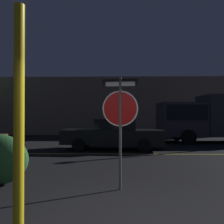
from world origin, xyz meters
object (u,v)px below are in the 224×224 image
at_px(stop_sign, 120,111).
at_px(yellow_pole_left, 19,118).
at_px(passing_car_2, 113,134).
at_px(delivery_truck, 215,117).

height_order(stop_sign, yellow_pole_left, yellow_pole_left).
xyz_separation_m(stop_sign, passing_car_2, (-0.28, 6.47, -1.03)).
bearing_deg(stop_sign, yellow_pole_left, -119.48).
distance_m(stop_sign, yellow_pole_left, 2.55).
height_order(passing_car_2, delivery_truck, delivery_truck).
distance_m(stop_sign, delivery_truck, 11.62).
bearing_deg(passing_car_2, delivery_truck, -56.24).
xyz_separation_m(yellow_pole_left, delivery_truck, (7.39, 12.07, -0.04)).
height_order(yellow_pole_left, passing_car_2, yellow_pole_left).
relative_size(stop_sign, delivery_truck, 0.35).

